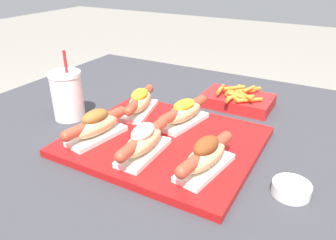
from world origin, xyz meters
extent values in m
cube|color=#333338|center=(0.00, 0.00, 0.35)|extent=(1.27, 1.06, 0.69)
cube|color=#B71414|center=(0.01, -0.08, 0.70)|extent=(0.44, 0.38, 0.02)
cube|color=white|center=(-0.13, -0.16, 0.72)|extent=(0.08, 0.16, 0.01)
ellipsoid|color=#DBB77A|center=(-0.13, -0.16, 0.75)|extent=(0.07, 0.14, 0.04)
cylinder|color=#9E3D28|center=(-0.13, -0.16, 0.75)|extent=(0.05, 0.17, 0.03)
sphere|color=#9E3D28|center=(-0.14, -0.24, 0.75)|extent=(0.03, 0.03, 0.03)
sphere|color=#9E3D28|center=(-0.11, -0.08, 0.75)|extent=(0.03, 0.03, 0.03)
ellipsoid|color=brown|center=(-0.13, -0.16, 0.77)|extent=(0.05, 0.08, 0.03)
cube|color=white|center=(0.01, -0.17, 0.72)|extent=(0.06, 0.15, 0.01)
ellipsoid|color=#DBB77A|center=(0.01, -0.17, 0.75)|extent=(0.05, 0.13, 0.04)
cylinder|color=#9E3D28|center=(0.01, -0.17, 0.75)|extent=(0.03, 0.17, 0.03)
sphere|color=#9E3D28|center=(0.01, -0.25, 0.75)|extent=(0.03, 0.03, 0.03)
sphere|color=#9E3D28|center=(0.01, -0.08, 0.75)|extent=(0.03, 0.03, 0.03)
ellipsoid|color=silver|center=(0.01, -0.17, 0.77)|extent=(0.04, 0.07, 0.03)
cube|color=white|center=(0.16, -0.16, 0.72)|extent=(0.08, 0.16, 0.01)
ellipsoid|color=#DBB77A|center=(0.16, -0.16, 0.75)|extent=(0.07, 0.14, 0.04)
cylinder|color=#9E3D28|center=(0.16, -0.16, 0.75)|extent=(0.05, 0.17, 0.03)
sphere|color=#9E3D28|center=(0.14, -0.24, 0.75)|extent=(0.03, 0.03, 0.03)
sphere|color=#9E3D28|center=(0.17, -0.07, 0.75)|extent=(0.03, 0.03, 0.03)
ellipsoid|color=brown|center=(0.16, -0.16, 0.77)|extent=(0.05, 0.08, 0.03)
cube|color=white|center=(-0.12, 0.01, 0.72)|extent=(0.09, 0.16, 0.01)
ellipsoid|color=#DBB77A|center=(-0.12, 0.01, 0.75)|extent=(0.08, 0.14, 0.04)
cylinder|color=#9E3D28|center=(-0.12, 0.01, 0.75)|extent=(0.07, 0.17, 0.03)
sphere|color=#9E3D28|center=(-0.10, -0.07, 0.75)|extent=(0.03, 0.03, 0.03)
sphere|color=#9E3D28|center=(-0.14, 0.10, 0.75)|extent=(0.03, 0.03, 0.03)
ellipsoid|color=yellow|center=(-0.12, 0.01, 0.77)|extent=(0.06, 0.08, 0.03)
cube|color=white|center=(0.02, 0.01, 0.72)|extent=(0.08, 0.16, 0.01)
ellipsoid|color=#DBB77A|center=(0.02, 0.01, 0.75)|extent=(0.07, 0.14, 0.04)
cylinder|color=#9E3D28|center=(0.02, 0.01, 0.75)|extent=(0.05, 0.17, 0.03)
sphere|color=#9E3D28|center=(0.01, -0.07, 0.75)|extent=(0.03, 0.03, 0.03)
sphere|color=#9E3D28|center=(0.04, 0.10, 0.75)|extent=(0.03, 0.03, 0.03)
ellipsoid|color=yellow|center=(0.02, 0.01, 0.77)|extent=(0.05, 0.08, 0.02)
cylinder|color=white|center=(0.32, -0.12, 0.71)|extent=(0.07, 0.07, 0.02)
cylinder|color=yellow|center=(0.32, -0.12, 0.71)|extent=(0.06, 0.06, 0.01)
cylinder|color=white|center=(-0.30, -0.08, 0.76)|extent=(0.08, 0.08, 0.13)
cylinder|color=white|center=(-0.30, -0.08, 0.82)|extent=(0.09, 0.09, 0.01)
cylinder|color=red|center=(-0.29, -0.08, 0.86)|extent=(0.01, 0.01, 0.06)
cube|color=red|center=(0.10, 0.23, 0.71)|extent=(0.21, 0.13, 0.03)
cylinder|color=orange|center=(0.07, 0.23, 0.74)|extent=(0.02, 0.06, 0.01)
cylinder|color=orange|center=(0.10, 0.20, 0.74)|extent=(0.07, 0.03, 0.01)
cylinder|color=orange|center=(0.11, 0.20, 0.74)|extent=(0.06, 0.05, 0.01)
cylinder|color=orange|center=(0.09, 0.19, 0.74)|extent=(0.02, 0.09, 0.01)
cylinder|color=orange|center=(0.12, 0.26, 0.75)|extent=(0.03, 0.06, 0.01)
cylinder|color=orange|center=(0.12, 0.21, 0.73)|extent=(0.05, 0.06, 0.01)
cylinder|color=orange|center=(0.14, 0.19, 0.74)|extent=(0.07, 0.06, 0.01)
cylinder|color=orange|center=(0.12, 0.26, 0.74)|extent=(0.07, 0.07, 0.01)
cylinder|color=orange|center=(0.09, 0.21, 0.74)|extent=(0.09, 0.05, 0.01)
cylinder|color=orange|center=(0.08, 0.24, 0.75)|extent=(0.06, 0.06, 0.01)
cylinder|color=orange|center=(0.13, 0.20, 0.75)|extent=(0.06, 0.05, 0.01)
cylinder|color=orange|center=(0.08, 0.25, 0.74)|extent=(0.02, 0.07, 0.01)
cylinder|color=orange|center=(0.05, 0.21, 0.75)|extent=(0.02, 0.07, 0.01)
cylinder|color=orange|center=(0.11, 0.25, 0.74)|extent=(0.06, 0.07, 0.01)
camera|label=1|loc=(0.36, -0.68, 1.10)|focal=35.00mm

